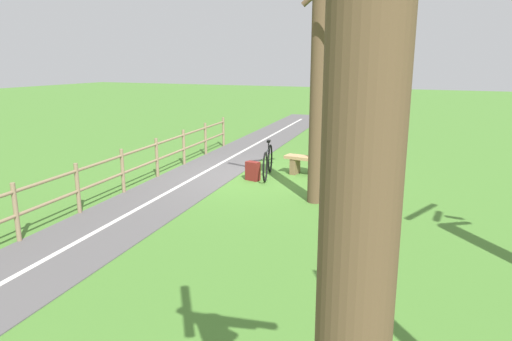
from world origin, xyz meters
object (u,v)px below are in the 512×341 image
object	(u,v)px
person_seated	(316,146)
tree_near_bench	(361,284)
tree_far_right	(318,93)
bench	(321,164)
backpack	(253,171)
bicycle	(268,162)

from	to	relation	value
person_seated	tree_near_bench	xyz separation A→B (m)	(-2.96, 9.62, 1.25)
person_seated	tree_far_right	distance (m)	2.69
tree_near_bench	bench	bearing A→B (deg)	-73.66
person_seated	tree_near_bench	distance (m)	10.14
bench	tree_near_bench	world-z (taller)	tree_near_bench
backpack	bicycle	bearing A→B (deg)	-113.90
tree_far_right	tree_near_bench	distance (m)	7.82
person_seated	tree_far_right	xyz separation A→B (m)	(-0.62, 2.15, 1.49)
bicycle	person_seated	bearing A→B (deg)	100.20
bench	tree_near_bench	xyz separation A→B (m)	(-2.81, 9.60, 1.70)
bench	backpack	distance (m)	1.78
person_seated	bicycle	bearing A→B (deg)	31.49
bicycle	tree_near_bench	bearing A→B (deg)	9.21
bicycle	tree_far_right	world-z (taller)	tree_far_right
bicycle	bench	bearing A→B (deg)	97.02
backpack	tree_far_right	distance (m)	3.07
tree_near_bench	backpack	bearing A→B (deg)	-63.51
tree_near_bench	tree_far_right	bearing A→B (deg)	-72.61
tree_far_right	bench	bearing A→B (deg)	-77.40
bicycle	tree_far_right	bearing A→B (deg)	32.11
person_seated	tree_far_right	size ratio (longest dim) A/B	0.14
person_seated	tree_far_right	world-z (taller)	tree_far_right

